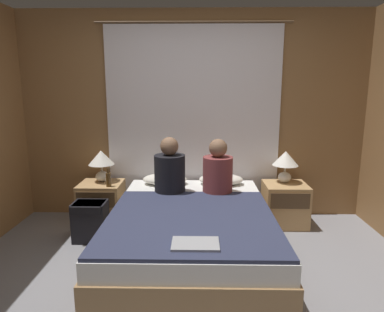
# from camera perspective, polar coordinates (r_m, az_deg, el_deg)

# --- Properties ---
(ground_plane) EXTENTS (16.00, 16.00, 0.00)m
(ground_plane) POSITION_cam_1_polar(r_m,az_deg,el_deg) (2.92, -0.38, -21.93)
(ground_plane) COLOR gray
(wall_back) EXTENTS (4.29, 0.06, 2.50)m
(wall_back) POSITION_cam_1_polar(r_m,az_deg,el_deg) (4.23, 0.22, 6.64)
(wall_back) COLOR olive
(wall_back) RESTS_ON ground_plane
(curtain_panel) EXTENTS (2.29, 0.02, 2.35)m
(curtain_panel) POSITION_cam_1_polar(r_m,az_deg,el_deg) (4.18, 0.21, 5.49)
(curtain_panel) COLOR white
(curtain_panel) RESTS_ON ground_plane
(bed) EXTENTS (1.51, 2.09, 0.47)m
(bed) POSITION_cam_1_polar(r_m,az_deg,el_deg) (3.35, -0.10, -12.71)
(bed) COLOR #99754C
(bed) RESTS_ON ground_plane
(nightstand_left) EXTENTS (0.49, 0.45, 0.50)m
(nightstand_left) POSITION_cam_1_polar(r_m,az_deg,el_deg) (4.24, -14.82, -7.59)
(nightstand_left) COLOR tan
(nightstand_left) RESTS_ON ground_plane
(nightstand_right) EXTENTS (0.49, 0.45, 0.50)m
(nightstand_right) POSITION_cam_1_polar(r_m,az_deg,el_deg) (4.21, 15.21, -7.76)
(nightstand_right) COLOR tan
(nightstand_right) RESTS_ON ground_plane
(lamp_left) EXTENTS (0.30, 0.30, 0.38)m
(lamp_left) POSITION_cam_1_polar(r_m,az_deg,el_deg) (4.19, -14.88, -0.75)
(lamp_left) COLOR silver
(lamp_left) RESTS_ON nightstand_left
(lamp_right) EXTENTS (0.30, 0.30, 0.38)m
(lamp_right) POSITION_cam_1_polar(r_m,az_deg,el_deg) (4.15, 15.31, -0.87)
(lamp_right) COLOR silver
(lamp_right) RESTS_ON nightstand_right
(pillow_left) EXTENTS (0.52, 0.32, 0.12)m
(pillow_left) POSITION_cam_1_polar(r_m,az_deg,el_deg) (4.07, -4.56, -3.86)
(pillow_left) COLOR silver
(pillow_left) RESTS_ON bed
(pillow_right) EXTENTS (0.52, 0.32, 0.12)m
(pillow_right) POSITION_cam_1_polar(r_m,az_deg,el_deg) (4.06, 4.86, -3.91)
(pillow_right) COLOR silver
(pillow_right) RESTS_ON bed
(blanket_on_bed) EXTENTS (1.45, 1.47, 0.03)m
(blanket_on_bed) POSITION_cam_1_polar(r_m,az_deg,el_deg) (3.00, -0.22, -10.45)
(blanket_on_bed) COLOR #2D334C
(blanket_on_bed) RESTS_ON bed
(person_left_in_bed) EXTENTS (0.33, 0.33, 0.62)m
(person_left_in_bed) POSITION_cam_1_polar(r_m,az_deg,el_deg) (3.67, -3.74, -2.44)
(person_left_in_bed) COLOR black
(person_left_in_bed) RESTS_ON bed
(person_right_in_bed) EXTENTS (0.32, 0.32, 0.60)m
(person_right_in_bed) POSITION_cam_1_polar(r_m,az_deg,el_deg) (3.67, 4.31, -2.56)
(person_right_in_bed) COLOR brown
(person_right_in_bed) RESTS_ON bed
(beer_bottle_on_left_stand) EXTENTS (0.06, 0.06, 0.22)m
(beer_bottle_on_left_stand) POSITION_cam_1_polar(r_m,az_deg,el_deg) (3.99, -13.75, -3.79)
(beer_bottle_on_left_stand) COLOR #513819
(beer_bottle_on_left_stand) RESTS_ON nightstand_left
(laptop_on_bed) EXTENTS (0.34, 0.22, 0.02)m
(laptop_on_bed) POSITION_cam_1_polar(r_m,az_deg,el_deg) (2.51, 0.57, -14.44)
(laptop_on_bed) COLOR #9EA0A5
(laptop_on_bed) RESTS_ON blanket_on_bed
(backpack_on_floor) EXTENTS (0.34, 0.28, 0.42)m
(backpack_on_floor) POSITION_cam_1_polar(r_m,az_deg,el_deg) (3.82, -16.59, -10.05)
(backpack_on_floor) COLOR black
(backpack_on_floor) RESTS_ON ground_plane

